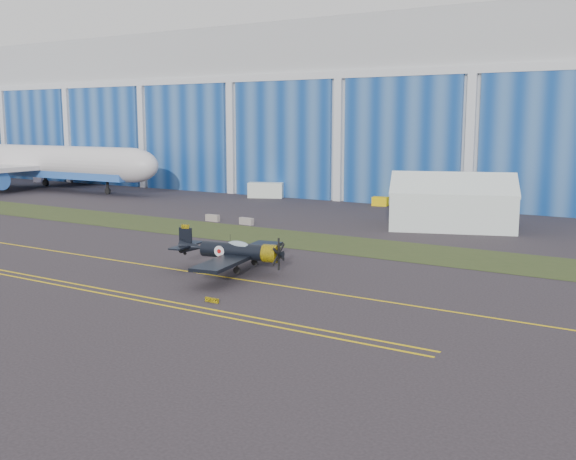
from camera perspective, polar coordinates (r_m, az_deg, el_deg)
The scene contains 14 objects.
ground at distance 73.43m, azimuth -14.10°, elevation -1.43°, with size 260.00×260.00×0.00m, color #332D32.
grass_median at distance 83.55m, azimuth -7.18°, elevation 0.06°, with size 260.00×10.00×0.02m, color #475128.
hangar at distance 132.36m, azimuth 8.93°, elevation 9.88°, with size 220.00×45.70×30.00m.
taxiway_centreline at distance 70.13m, azimuth -17.04°, elevation -2.05°, with size 200.00×0.20×0.02m, color yellow.
edge_line_far at distance 65.03m, azimuth -22.70°, elevation -3.23°, with size 80.00×0.20×0.02m, color yellow.
guard_board_right at distance 50.18m, azimuth -6.46°, elevation -5.92°, with size 1.20×0.15×0.35m, color yellow.
warbird at distance 59.33m, azimuth -4.62°, elevation -1.76°, with size 13.64×15.53×4.07m.
jetliner at distance 140.86m, azimuth -20.75°, elevation 8.20°, with size 70.98×60.70×24.24m.
tent at distance 86.57m, azimuth 13.75°, elevation 2.52°, with size 17.92×15.47×7.01m.
shipping_container at distance 117.17m, azimuth -1.89°, elevation 3.39°, with size 6.03×2.41×2.61m, color white.
tug at distance 106.86m, azimuth 7.82°, elevation 2.42°, with size 2.42×1.51×1.41m, color yellow.
cart at distance 156.73m, azimuth -20.36°, elevation 4.04°, with size 1.96×1.17×1.17m, color silver.
barrier_a at distance 90.07m, azimuth -6.40°, elevation 1.02°, with size 2.00×0.60×0.90m, color #9F9187.
barrier_b at distance 86.78m, azimuth -3.54°, elevation 0.75°, with size 2.00×0.60×0.90m, color gray.
Camera 1 is at (52.31, -49.79, 13.25)m, focal length 42.00 mm.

